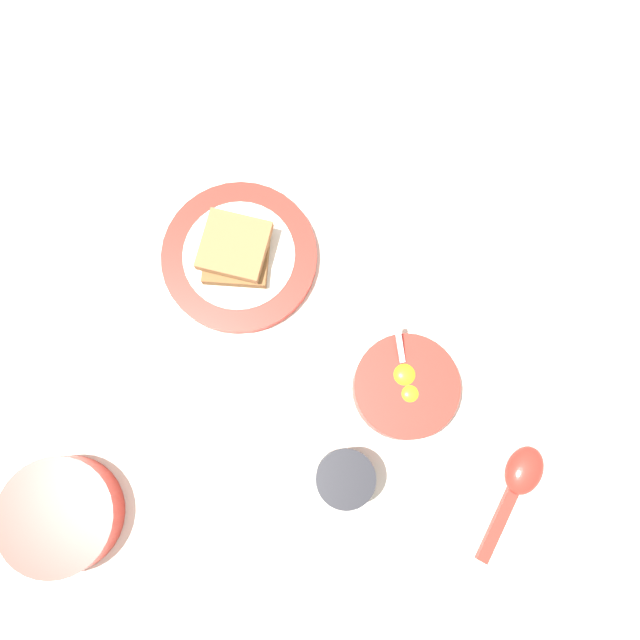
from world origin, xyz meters
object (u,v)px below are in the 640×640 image
at_px(egg_bowl, 405,387).
at_px(toast_plate, 240,257).
at_px(toast_sandwich, 236,251).
at_px(drinking_cup, 345,478).
at_px(congee_bowl, 61,516).
at_px(soup_spoon, 519,481).

relative_size(egg_bowl, toast_plate, 0.64).
relative_size(toast_plate, toast_sandwich, 1.72).
bearing_deg(drinking_cup, toast_plate, 161.07).
relative_size(toast_plate, drinking_cup, 2.95).
distance_m(toast_sandwich, congee_bowl, 0.39).
height_order(egg_bowl, toast_plate, egg_bowl).
xyz_separation_m(toast_plate, soup_spoon, (0.46, 0.05, 0.00)).
height_order(toast_sandwich, drinking_cup, drinking_cup).
height_order(toast_sandwich, congee_bowl, toast_sandwich).
bearing_deg(toast_sandwich, toast_plate, 57.93).
relative_size(toast_sandwich, soup_spoon, 0.77).
height_order(toast_plate, soup_spoon, soup_spoon).
distance_m(toast_plate, toast_sandwich, 0.03).
bearing_deg(drinking_cup, soup_spoon, 44.27).
distance_m(toast_sandwich, drinking_cup, 0.32).
bearing_deg(egg_bowl, toast_plate, -173.88).
distance_m(egg_bowl, congee_bowl, 0.46).
relative_size(toast_sandwich, congee_bowl, 0.85).
bearing_deg(toast_plate, toast_sandwich, -122.07).
height_order(toast_plate, drinking_cup, drinking_cup).
xyz_separation_m(egg_bowl, congee_bowl, (-0.19, -0.42, 0.00)).
height_order(egg_bowl, drinking_cup, egg_bowl).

